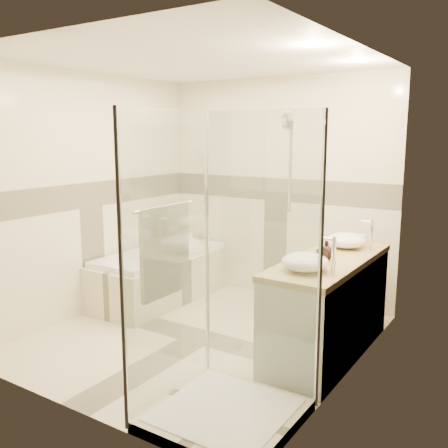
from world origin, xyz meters
The scene contains 12 objects.
room centered at (0.06, 0.01, 1.26)m, with size 2.82×3.02×2.52m.
bathtub centered at (-1.02, 0.65, 0.31)m, with size 0.75×1.70×0.56m.
vanity centered at (1.12, 0.30, 0.43)m, with size 0.58×1.62×0.85m.
shower_enclosure centered at (0.83, -0.97, 0.51)m, with size 0.96×0.93×2.04m.
vessel_sink_near centered at (1.10, 0.76, 0.92)m, with size 0.36×0.36×0.14m, color white.
vessel_sink_far centered at (1.10, -0.17, 0.92)m, with size 0.36×0.36×0.14m, color white.
faucet_near centered at (1.32, 0.76, 1.01)m, with size 0.11×0.03×0.28m.
faucet_far centered at (1.32, -0.17, 1.02)m, with size 0.12×0.03×0.29m.
amenity_bottle_a centered at (1.10, 0.17, 0.93)m, with size 0.07×0.07×0.15m, color black.
amenity_bottle_b centered at (1.10, 0.27, 0.93)m, with size 0.12×0.12×0.16m, color black.
folded_towels centered at (1.10, 1.01, 0.89)m, with size 0.13×0.22×0.07m, color white.
rolled_towel centered at (-1.21, 1.32, 0.61)m, with size 0.11×0.11×0.23m, color white.
Camera 1 is at (2.58, -3.59, 1.88)m, focal length 40.00 mm.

